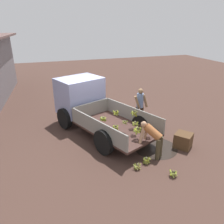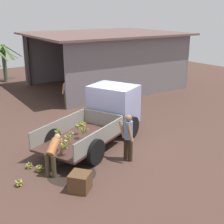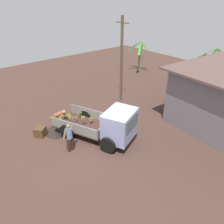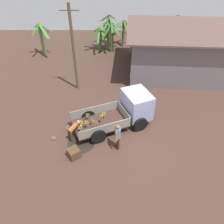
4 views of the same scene
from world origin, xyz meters
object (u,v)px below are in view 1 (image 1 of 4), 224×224
at_px(banana_bunch_on_ground_1, 173,173).
at_px(banana_bunch_on_ground_2, 146,160).
at_px(person_foreground_visitor, 140,105).
at_px(banana_bunch_on_ground_0, 137,166).
at_px(cargo_truck, 87,102).
at_px(person_worker_loading, 153,137).
at_px(wooden_crate_0, 183,140).

relative_size(banana_bunch_on_ground_1, banana_bunch_on_ground_2, 0.97).
xyz_separation_m(person_foreground_visitor, banana_bunch_on_ground_0, (-2.96, 1.45, -0.80)).
distance_m(cargo_truck, person_worker_loading, 3.54).
relative_size(cargo_truck, banana_bunch_on_ground_2, 18.53).
relative_size(banana_bunch_on_ground_1, wooden_crate_0, 0.46).
xyz_separation_m(person_foreground_visitor, banana_bunch_on_ground_1, (-3.62, 0.60, -0.79)).
height_order(person_worker_loading, banana_bunch_on_ground_2, person_worker_loading).
xyz_separation_m(cargo_truck, person_worker_loading, (-3.18, -1.52, -0.32)).
xyz_separation_m(banana_bunch_on_ground_1, wooden_crate_0, (1.33, -1.26, 0.15)).
bearing_deg(cargo_truck, person_worker_loading, -177.02).
height_order(person_foreground_visitor, banana_bunch_on_ground_2, person_foreground_visitor).
xyz_separation_m(banana_bunch_on_ground_0, wooden_crate_0, (0.66, -2.11, 0.16)).
relative_size(cargo_truck, banana_bunch_on_ground_1, 19.07).
height_order(cargo_truck, person_foreground_visitor, cargo_truck).
bearing_deg(banana_bunch_on_ground_2, wooden_crate_0, -74.17).
xyz_separation_m(cargo_truck, person_foreground_visitor, (-0.73, -2.19, -0.13)).
bearing_deg(banana_bunch_on_ground_0, wooden_crate_0, -72.67).
bearing_deg(banana_bunch_on_ground_0, banana_bunch_on_ground_2, -66.57).
xyz_separation_m(person_foreground_visitor, person_worker_loading, (-2.45, 0.67, -0.18)).
relative_size(banana_bunch_on_ground_0, wooden_crate_0, 0.47).
height_order(person_foreground_visitor, person_worker_loading, person_foreground_visitor).
xyz_separation_m(cargo_truck, banana_bunch_on_ground_1, (-4.36, -1.59, -0.92)).
bearing_deg(banana_bunch_on_ground_1, cargo_truck, 20.03).
relative_size(banana_bunch_on_ground_0, banana_bunch_on_ground_2, 0.98).
height_order(banana_bunch_on_ground_0, banana_bunch_on_ground_2, banana_bunch_on_ground_2).
height_order(person_foreground_visitor, banana_bunch_on_ground_1, person_foreground_visitor).
bearing_deg(person_worker_loading, banana_bunch_on_ground_2, 93.15).
relative_size(person_worker_loading, banana_bunch_on_ground_1, 4.56).
relative_size(person_worker_loading, wooden_crate_0, 2.12).
bearing_deg(wooden_crate_0, person_foreground_visitor, 15.95).
height_order(person_worker_loading, banana_bunch_on_ground_1, person_worker_loading).
distance_m(person_worker_loading, banana_bunch_on_ground_0, 1.12).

